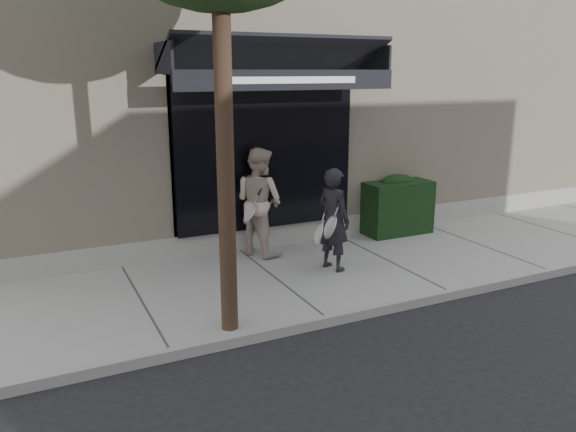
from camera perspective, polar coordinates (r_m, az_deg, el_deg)
ground at (r=9.49m, az=9.84°, el=-5.03°), size 80.00×80.00×0.00m
sidewalk at (r=9.47m, az=9.86°, el=-4.69°), size 20.00×3.00×0.12m
curb at (r=8.34m, az=16.07°, el=-7.68°), size 20.00×0.10×0.14m
building_facade at (r=13.29m, az=-2.39°, el=12.76°), size 14.30×8.04×5.64m
hedge at (r=10.90m, az=10.93°, el=1.09°), size 1.30×0.70×1.14m
pedestrian_front at (r=8.67m, az=4.65°, el=-0.35°), size 0.83×0.84×1.61m
pedestrian_back at (r=9.38m, az=-2.96°, el=1.49°), size 0.99×1.09×1.82m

